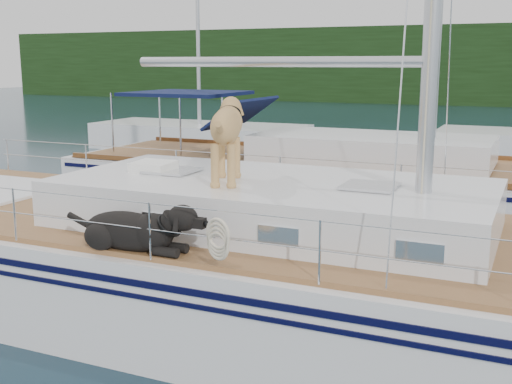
% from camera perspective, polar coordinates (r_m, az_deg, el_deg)
% --- Properties ---
extents(ground, '(120.00, 120.00, 0.00)m').
position_cam_1_polar(ground, '(8.58, -3.66, -10.51)').
color(ground, black).
rests_on(ground, ground).
extents(tree_line, '(90.00, 3.00, 6.00)m').
position_cam_1_polar(tree_line, '(52.16, 20.39, 10.52)').
color(tree_line, black).
rests_on(tree_line, ground).
extents(shore_bank, '(92.00, 1.00, 1.20)m').
position_cam_1_polar(shore_bank, '(53.42, 20.30, 7.95)').
color(shore_bank, '#595147').
rests_on(shore_bank, ground).
extents(main_sailboat, '(12.00, 3.87, 14.01)m').
position_cam_1_polar(main_sailboat, '(8.30, -3.18, -6.27)').
color(main_sailboat, silver).
rests_on(main_sailboat, ground).
extents(neighbor_sailboat, '(11.00, 3.50, 13.30)m').
position_cam_1_polar(neighbor_sailboat, '(13.97, 5.83, 0.76)').
color(neighbor_sailboat, silver).
rests_on(neighbor_sailboat, ground).
extents(bg_boat_west, '(8.00, 3.00, 11.65)m').
position_cam_1_polar(bg_boat_west, '(24.24, -5.02, 4.87)').
color(bg_boat_west, silver).
rests_on(bg_boat_west, ground).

